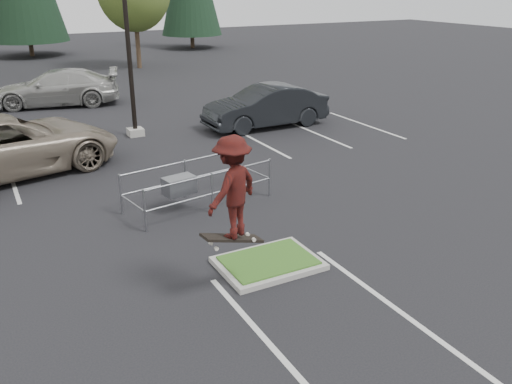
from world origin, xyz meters
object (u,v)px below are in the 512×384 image
car_far_silver (58,88)px  cart_corral (184,184)px  car_l_tan (5,146)px  skateboarder (232,188)px  car_r_charc (266,106)px  light_pole (126,19)px

car_far_silver → cart_corral: bearing=17.4°
car_l_tan → car_far_silver: car_l_tan is taller
car_far_silver → skateboarder: bearing=14.7°
car_r_charc → car_far_silver: (-7.13, 8.69, 0.00)m
light_pole → cart_corral: light_pole is taller
cart_corral → car_l_tan: size_ratio=0.60×
light_pole → car_l_tan: bearing=-151.4°
car_l_tan → car_r_charc: (10.40, 1.52, -0.10)m
cart_corral → skateboarder: size_ratio=1.87×
car_l_tan → car_r_charc: 10.51m
light_pole → car_l_tan: 6.73m
car_far_silver → light_pole: bearing=27.7°
car_l_tan → car_far_silver: (3.27, 10.21, -0.10)m
light_pole → skateboarder: light_pole is taller
light_pole → car_far_silver: (-1.73, 7.48, -3.67)m
skateboarder → light_pole: bearing=-124.8°
light_pole → cart_corral: (-0.97, -8.08, -3.84)m
light_pole → car_r_charc: 6.64m
car_r_charc → cart_corral: bearing=-43.3°
light_pole → cart_corral: size_ratio=2.39×
car_r_charc → car_far_silver: size_ratio=0.88×
skateboarder → car_l_tan: size_ratio=0.32×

